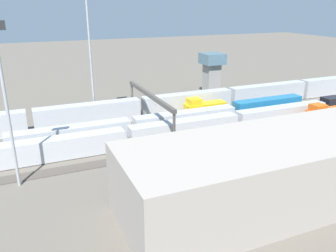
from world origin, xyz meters
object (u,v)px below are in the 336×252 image
train_on_track_3 (230,122)px  train_on_track_1 (204,109)px  train_on_track_0 (188,103)px  signal_gantry (150,100)px  train_on_track_4 (326,116)px  light_mast_1 (3,85)px  control_tower (212,71)px  train_on_track_2 (179,121)px  light_mast_0 (89,41)px  maintenance_shed (320,160)px

train_on_track_3 → train_on_track_1: bearing=-85.5°
train_on_track_0 → signal_gantry: size_ratio=4.79×
train_on_track_4 → light_mast_1: 64.87m
signal_gantry → train_on_track_3: bearing=162.8°
signal_gantry → train_on_track_4: bearing=165.2°
train_on_track_0 → train_on_track_4: (-24.40, 20.00, -0.46)m
train_on_track_0 → control_tower: bearing=-137.5°
train_on_track_1 → train_on_track_4: same height
train_on_track_2 → train_on_track_4: bearing=162.3°
light_mast_1 → signal_gantry: size_ratio=0.95×
train_on_track_1 → light_mast_1: (40.94, 17.47, 13.27)m
control_tower → light_mast_0: bearing=14.9°
train_on_track_2 → train_on_track_3: 10.86m
light_mast_0 → signal_gantry: size_ratio=1.15×
train_on_track_2 → train_on_track_3: same height
train_on_track_4 → light_mast_0: light_mast_0 is taller
light_mast_0 → signal_gantry: light_mast_0 is taller
signal_gantry → maintenance_shed: maintenance_shed is taller
train_on_track_1 → light_mast_1: 46.45m
light_mast_1 → maintenance_shed: 45.31m
train_on_track_4 → train_on_track_3: bearing=-13.0°
train_on_track_2 → train_on_track_3: size_ratio=0.73×
light_mast_1 → maintenance_shed: (-40.07, 18.24, -10.72)m
control_tower → train_on_track_2: bearing=47.4°
maintenance_shed → control_tower: size_ratio=4.70×
train_on_track_1 → light_mast_0: (24.20, -8.15, 16.03)m
train_on_track_1 → control_tower: control_tower is taller
train_on_track_3 → maintenance_shed: size_ratio=1.56×
train_on_track_2 → light_mast_1: (32.08, 12.47, 13.31)m
train_on_track_0 → signal_gantry: 17.48m
train_on_track_1 → signal_gantry: (15.40, 5.00, 5.26)m
train_on_track_3 → signal_gantry: 17.75m
train_on_track_1 → train_on_track_4: (-22.51, 15.00, 0.00)m
train_on_track_2 → maintenance_shed: 31.84m
train_on_track_4 → maintenance_shed: (23.38, 20.71, 2.55)m
signal_gantry → train_on_track_1: bearing=-162.0°
train_on_track_2 → train_on_track_3: bearing=152.6°
train_on_track_1 → train_on_track_3: (-0.78, 10.00, -0.07)m
maintenance_shed → train_on_track_2: bearing=-75.4°
train_on_track_4 → light_mast_1: bearing=2.2°
train_on_track_3 → control_tower: size_ratio=7.34×
light_mast_0 → light_mast_1: size_ratio=1.21×
train_on_track_0 → train_on_track_4: bearing=140.7°
train_on_track_1 → train_on_track_4: 27.05m
train_on_track_2 → control_tower: control_tower is taller
signal_gantry → maintenance_shed: (-14.53, 30.71, -2.72)m
train_on_track_2 → signal_gantry: signal_gantry is taller
train_on_track_2 → light_mast_1: 36.90m
train_on_track_0 → light_mast_1: bearing=29.9°
train_on_track_3 → signal_gantry: signal_gantry is taller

